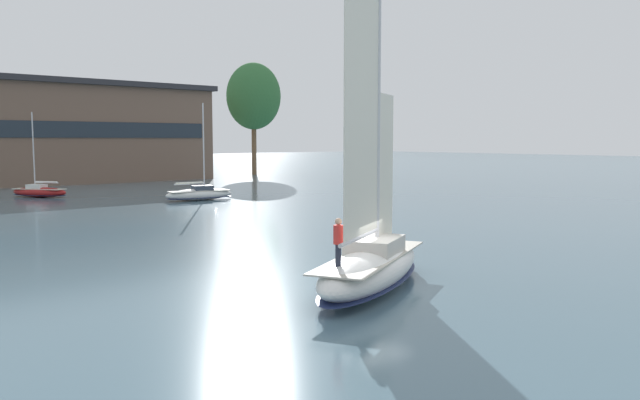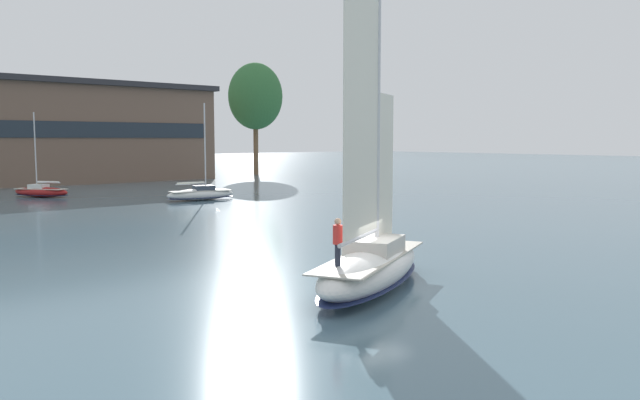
# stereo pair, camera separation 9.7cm
# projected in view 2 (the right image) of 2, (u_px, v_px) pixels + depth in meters

# --- Properties ---
(ground_plane) EXTENTS (400.00, 400.00, 0.00)m
(ground_plane) POSITION_uv_depth(u_px,v_px,m) (371.00, 288.00, 23.68)
(ground_plane) COLOR slate
(waterfront_building) EXTENTS (37.10, 18.74, 13.12)m
(waterfront_building) POSITION_uv_depth(u_px,v_px,m) (65.00, 132.00, 84.07)
(waterfront_building) COLOR brown
(waterfront_building) RESTS_ON ground
(tree_shore_center) EXTENTS (8.60, 8.60, 17.71)m
(tree_shore_center) POSITION_uv_depth(u_px,v_px,m) (255.00, 97.00, 98.78)
(tree_shore_center) COLOR brown
(tree_shore_center) RESTS_ON ground
(sailboat_main) EXTENTS (9.22, 6.41, 12.46)m
(sailboat_main) POSITION_uv_depth(u_px,v_px,m) (371.00, 262.00, 23.59)
(sailboat_main) COLOR white
(sailboat_main) RESTS_ON ground
(sailboat_moored_mid_channel) EXTENTS (4.80, 5.87, 8.25)m
(sailboat_moored_mid_channel) POSITION_uv_depth(u_px,v_px,m) (41.00, 191.00, 60.88)
(sailboat_moored_mid_channel) COLOR maroon
(sailboat_moored_mid_channel) RESTS_ON ground
(sailboat_moored_far_slip) EXTENTS (6.68, 2.63, 8.96)m
(sailboat_moored_far_slip) POSITION_uv_depth(u_px,v_px,m) (201.00, 194.00, 57.79)
(sailboat_moored_far_slip) COLOR white
(sailboat_moored_far_slip) RESTS_ON ground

